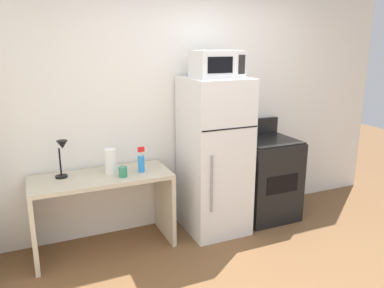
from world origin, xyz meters
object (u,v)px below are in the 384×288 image
at_px(spray_bottle, 141,162).
at_px(desk, 102,197).
at_px(paper_towel_roll, 111,161).
at_px(coffee_mug, 123,172).
at_px(microwave, 217,64).
at_px(oven_range, 266,178).
at_px(desk_lamp, 62,153).
at_px(refrigerator, 214,156).

bearing_deg(spray_bottle, desk, 172.64).
relative_size(desk, spray_bottle, 5.22).
distance_m(paper_towel_roll, coffee_mug, 0.18).
xyz_separation_m(microwave, oven_range, (0.68, 0.05, -1.29)).
distance_m(desk_lamp, refrigerator, 1.50).
height_order(paper_towel_roll, spray_bottle, spray_bottle).
relative_size(desk, microwave, 2.82).
bearing_deg(coffee_mug, paper_towel_roll, 120.03).
relative_size(desk, oven_range, 1.18).
distance_m(paper_towel_roll, spray_bottle, 0.29).
height_order(desk, microwave, microwave).
height_order(spray_bottle, oven_range, oven_range).
bearing_deg(microwave, desk, 176.44).
height_order(paper_towel_roll, coffee_mug, paper_towel_roll).
xyz_separation_m(paper_towel_roll, oven_range, (1.74, -0.05, -0.40)).
xyz_separation_m(desk, paper_towel_roll, (0.10, 0.03, 0.34)).
bearing_deg(refrigerator, oven_range, 2.15).
height_order(spray_bottle, microwave, microwave).
relative_size(paper_towel_roll, refrigerator, 0.15).
xyz_separation_m(paper_towel_roll, coffee_mug, (0.08, -0.14, -0.07)).
xyz_separation_m(spray_bottle, coffee_mug, (-0.20, -0.07, -0.05)).
relative_size(coffee_mug, oven_range, 0.09).
distance_m(desk_lamp, paper_towel_roll, 0.44).
height_order(coffee_mug, refrigerator, refrigerator).
bearing_deg(paper_towel_roll, microwave, -5.25).
bearing_deg(spray_bottle, oven_range, 0.91).
bearing_deg(paper_towel_roll, desk_lamp, 172.32).
height_order(refrigerator, microwave, microwave).
relative_size(refrigerator, oven_range, 1.48).
height_order(paper_towel_roll, oven_range, oven_range).
xyz_separation_m(spray_bottle, microwave, (0.78, -0.02, 0.91)).
xyz_separation_m(refrigerator, oven_range, (0.68, 0.03, -0.35)).
bearing_deg(refrigerator, desk, 177.47).
bearing_deg(oven_range, spray_bottle, -179.09).
distance_m(desk, coffee_mug, 0.34).
xyz_separation_m(desk, oven_range, (1.85, -0.03, -0.07)).
distance_m(spray_bottle, refrigerator, 0.79).
distance_m(coffee_mug, microwave, 1.37).
xyz_separation_m(paper_towel_roll, microwave, (1.06, -0.10, 0.89)).
bearing_deg(oven_range, coffee_mug, -176.92).
xyz_separation_m(paper_towel_roll, refrigerator, (1.06, -0.08, -0.06)).
xyz_separation_m(desk, coffee_mug, (0.18, -0.12, 0.26)).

